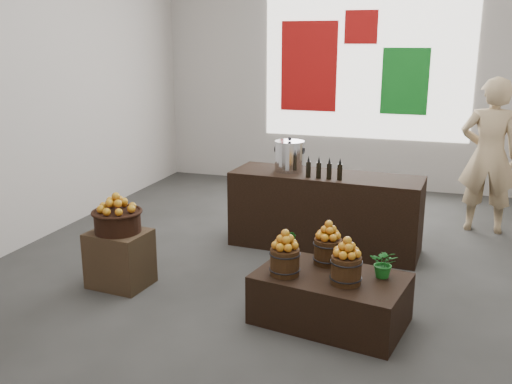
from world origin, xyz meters
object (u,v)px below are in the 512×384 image
(crate, at_px, (120,258))
(display_table, at_px, (330,298))
(counter, at_px, (325,211))
(stock_pot_left, at_px, (289,157))
(wicker_basket, at_px, (118,222))
(shopper, at_px, (489,156))

(crate, xyz_separation_m, display_table, (2.08, -0.11, -0.06))
(counter, bearing_deg, stock_pot_left, 180.00)
(wicker_basket, relative_size, shopper, 0.23)
(wicker_basket, xyz_separation_m, shopper, (3.42, 2.86, 0.31))
(crate, distance_m, stock_pot_left, 2.20)
(crate, xyz_separation_m, counter, (1.67, 1.63, 0.16))
(crate, relative_size, stock_pot_left, 1.67)
(crate, height_order, stock_pot_left, stock_pot_left)
(display_table, xyz_separation_m, shopper, (1.35, 2.96, 0.74))
(wicker_basket, distance_m, shopper, 4.47)
(crate, relative_size, display_table, 0.45)
(crate, bearing_deg, shopper, 39.84)
(crate, height_order, wicker_basket, wicker_basket)
(crate, distance_m, counter, 2.34)
(stock_pot_left, bearing_deg, wicker_basket, -126.68)
(wicker_basket, height_order, display_table, wicker_basket)
(display_table, xyz_separation_m, stock_pot_left, (-0.84, 1.77, 0.82))
(stock_pot_left, bearing_deg, counter, -3.42)
(display_table, height_order, shopper, shopper)
(crate, distance_m, display_table, 2.08)
(counter, bearing_deg, wicker_basket, -132.18)
(shopper, bearing_deg, display_table, 67.50)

